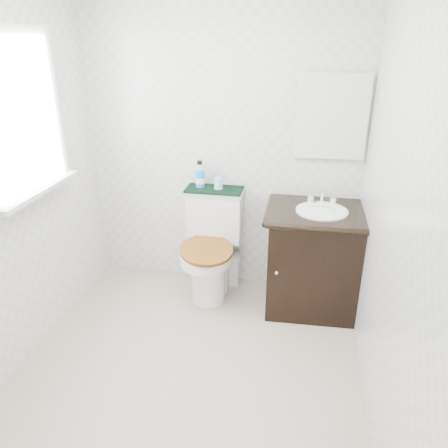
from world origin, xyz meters
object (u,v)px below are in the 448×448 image
(toilet, at_px, (212,251))
(vanity, at_px, (313,257))
(cup, at_px, (218,183))
(trash_bin, at_px, (228,269))
(mouthwash_bottle, at_px, (200,175))

(toilet, height_order, vanity, vanity)
(toilet, relative_size, vanity, 0.93)
(toilet, relative_size, cup, 9.55)
(trash_bin, bearing_deg, vanity, -15.63)
(trash_bin, distance_m, cup, 0.78)
(vanity, height_order, mouthwash_bottle, mouthwash_bottle)
(trash_bin, bearing_deg, toilet, -130.11)
(vanity, distance_m, trash_bin, 0.79)
(vanity, bearing_deg, toilet, 175.70)
(mouthwash_bottle, bearing_deg, vanity, -12.56)
(vanity, relative_size, mouthwash_bottle, 4.30)
(toilet, height_order, mouthwash_bottle, mouthwash_bottle)
(toilet, height_order, cup, cup)
(trash_bin, xyz_separation_m, mouthwash_bottle, (-0.23, 0.01, 0.83))
(mouthwash_bottle, bearing_deg, cup, -6.55)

